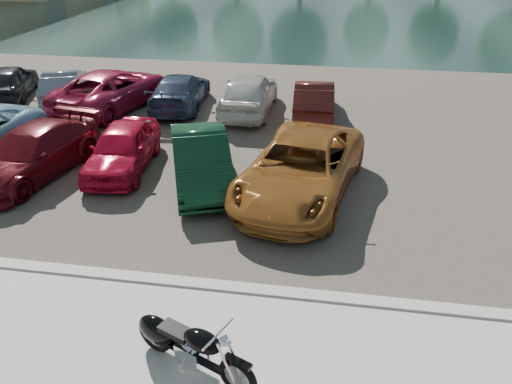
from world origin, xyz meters
TOP-DOWN VIEW (x-y plane):
  - ground at (0.00, 0.00)m, footprint 200.00×200.00m
  - kerb at (0.00, 2.00)m, footprint 60.00×0.30m
  - parking_lot at (0.00, 11.00)m, footprint 60.00×18.00m
  - river at (0.00, 40.00)m, footprint 120.00×40.00m
  - motorcycle at (0.28, -0.02)m, footprint 2.21×1.15m
  - car_3 at (-5.95, 6.18)m, footprint 2.66×4.91m
  - car_4 at (-3.59, 6.95)m, footprint 1.89×3.97m
  - car_5 at (-1.11, 6.43)m, footprint 2.83×4.51m
  - car_6 at (1.64, 6.17)m, footprint 3.58×5.93m
  - car_8 at (-10.90, 12.80)m, footprint 2.73×4.24m
  - car_9 at (-8.43, 12.70)m, footprint 2.51×4.07m
  - car_10 at (-6.16, 12.21)m, footprint 3.59×5.77m
  - car_11 at (-3.59, 12.68)m, footprint 2.14×4.57m
  - car_12 at (-0.84, 12.51)m, footprint 1.84×4.53m
  - car_13 at (1.62, 12.43)m, footprint 1.61×4.13m

SIDE VIEW (x-z plane):
  - ground at x=0.00m, z-range 0.00..0.00m
  - river at x=0.00m, z-range 0.00..0.00m
  - parking_lot at x=0.00m, z-range 0.00..0.04m
  - kerb at x=0.00m, z-range 0.00..0.14m
  - motorcycle at x=0.28m, z-range 0.04..1.09m
  - car_9 at x=-8.43m, z-range 0.04..1.31m
  - car_11 at x=-3.59m, z-range 0.04..1.33m
  - car_4 at x=-3.59m, z-range 0.04..1.35m
  - car_13 at x=1.62m, z-range 0.04..1.38m
  - car_8 at x=-10.90m, z-range 0.04..1.38m
  - car_3 at x=-5.95m, z-range 0.04..1.39m
  - car_5 at x=-1.11m, z-range 0.04..1.44m
  - car_10 at x=-6.16m, z-range 0.04..1.53m
  - car_12 at x=-0.84m, z-range 0.04..1.58m
  - car_6 at x=1.64m, z-range 0.04..1.58m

